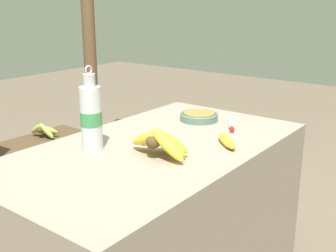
{
  "coord_description": "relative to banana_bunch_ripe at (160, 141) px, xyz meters",
  "views": [
    {
      "loc": [
        -1.32,
        -1.09,
        1.4
      ],
      "look_at": [
        0.16,
        0.05,
        0.84
      ],
      "focal_mm": 45.0,
      "sensor_mm": 36.0,
      "label": 1
    }
  ],
  "objects": [
    {
      "name": "knife",
      "position": [
        0.52,
        -0.03,
        -0.06
      ],
      "size": [
        0.22,
        0.14,
        0.02
      ],
      "rotation": [
        0.0,
        0.0,
        0.53
      ],
      "color": "#BCBCC1",
      "rests_on": "market_counter"
    },
    {
      "name": "loose_banana_front",
      "position": [
        0.28,
        -0.15,
        -0.04
      ],
      "size": [
        0.16,
        0.17,
        0.04
      ],
      "rotation": [
        0.0,
        0.0,
        0.83
      ],
      "color": "yellow",
      "rests_on": "market_counter"
    },
    {
      "name": "support_post_far",
      "position": [
        1.2,
        1.7,
        0.39
      ],
      "size": [
        0.11,
        0.11,
        2.52
      ],
      "color": "brown",
      "rests_on": "ground_plane"
    },
    {
      "name": "water_bottle",
      "position": [
        -0.1,
        0.28,
        0.07
      ],
      "size": [
        0.09,
        0.09,
        0.35
      ],
      "color": "silver",
      "rests_on": "market_counter"
    },
    {
      "name": "banana_bunch_ripe",
      "position": [
        0.0,
        0.0,
        0.0
      ],
      "size": [
        0.19,
        0.31,
        0.14
      ],
      "color": "#4C381E",
      "rests_on": "market_counter"
    },
    {
      "name": "serving_bowl",
      "position": [
        0.54,
        0.17,
        -0.04
      ],
      "size": [
        0.2,
        0.2,
        0.04
      ],
      "color": "#4C6B5B",
      "rests_on": "market_counter"
    },
    {
      "name": "banana_bunch_green",
      "position": [
        0.57,
        1.55,
        -0.38
      ],
      "size": [
        0.17,
        0.25,
        0.13
      ],
      "color": "#4C381E",
      "rests_on": "wooden_bench"
    },
    {
      "name": "market_counter",
      "position": [
        0.09,
        0.1,
        -0.47
      ],
      "size": [
        1.43,
        0.8,
        0.8
      ],
      "color": "gray",
      "rests_on": "ground_plane"
    }
  ]
}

